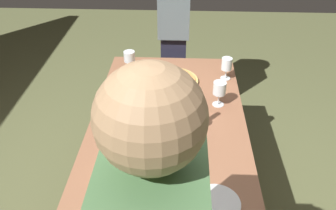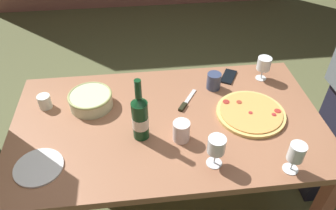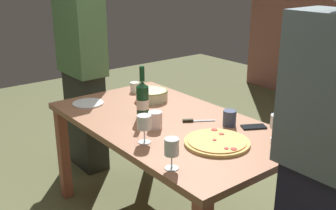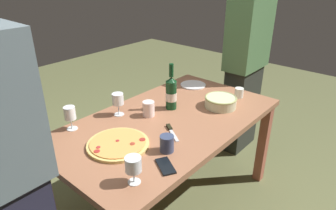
{
  "view_description": "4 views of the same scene",
  "coord_description": "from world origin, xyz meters",
  "px_view_note": "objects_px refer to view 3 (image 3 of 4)",
  "views": [
    {
      "loc": [
        -1.66,
        -0.08,
        1.98
      ],
      "look_at": [
        0.0,
        0.0,
        0.86
      ],
      "focal_mm": 38.06,
      "sensor_mm": 36.0,
      "label": 1
    },
    {
      "loc": [
        -0.14,
        -1.22,
        1.91
      ],
      "look_at": [
        0.0,
        0.0,
        0.86
      ],
      "focal_mm": 34.98,
      "sensor_mm": 36.0,
      "label": 2
    },
    {
      "loc": [
        1.84,
        -1.45,
        1.67
      ],
      "look_at": [
        0.0,
        0.0,
        0.86
      ],
      "focal_mm": 42.92,
      "sensor_mm": 36.0,
      "label": 3
    },
    {
      "loc": [
        1.36,
        1.17,
        1.71
      ],
      "look_at": [
        0.0,
        0.0,
        0.86
      ],
      "focal_mm": 32.02,
      "sensor_mm": 36.0,
      "label": 4
    }
  ],
  "objects_px": {
    "pizza_knife": "(194,121)",
    "person_guest_left": "(333,165)",
    "wine_glass_near_pizza": "(144,124)",
    "side_plate": "(88,103)",
    "pizza": "(217,142)",
    "cup_spare": "(135,87)",
    "cell_phone": "(254,127)",
    "person_host": "(82,71)",
    "wine_glass_by_bottle": "(172,148)",
    "wine_glass_far_left": "(278,123)",
    "serving_bowl": "(152,94)",
    "cup_ceramic": "(155,120)",
    "dining_table": "(168,135)",
    "cup_amber": "(229,118)",
    "wine_bottle": "(143,99)"
  },
  "relations": [
    {
      "from": "cup_spare",
      "to": "serving_bowl",
      "type": "bearing_deg",
      "value": -3.91
    },
    {
      "from": "pizza_knife",
      "to": "person_guest_left",
      "type": "distance_m",
      "value": 1.0
    },
    {
      "from": "serving_bowl",
      "to": "cup_spare",
      "type": "height_order",
      "value": "serving_bowl"
    },
    {
      "from": "wine_glass_by_bottle",
      "to": "wine_glass_far_left",
      "type": "distance_m",
      "value": 0.68
    },
    {
      "from": "dining_table",
      "to": "person_host",
      "type": "bearing_deg",
      "value": -179.1
    },
    {
      "from": "wine_glass_by_bottle",
      "to": "side_plate",
      "type": "height_order",
      "value": "wine_glass_by_bottle"
    },
    {
      "from": "pizza_knife",
      "to": "cup_ceramic",
      "type": "bearing_deg",
      "value": -103.72
    },
    {
      "from": "wine_bottle",
      "to": "pizza_knife",
      "type": "bearing_deg",
      "value": 40.33
    },
    {
      "from": "wine_glass_near_pizza",
      "to": "cell_phone",
      "type": "bearing_deg",
      "value": 69.92
    },
    {
      "from": "cell_phone",
      "to": "cup_amber",
      "type": "bearing_deg",
      "value": 67.67
    },
    {
      "from": "wine_glass_near_pizza",
      "to": "wine_glass_by_bottle",
      "type": "distance_m",
      "value": 0.34
    },
    {
      "from": "cup_amber",
      "to": "person_host",
      "type": "distance_m",
      "value": 1.43
    },
    {
      "from": "pizza",
      "to": "cup_spare",
      "type": "relative_size",
      "value": 4.75
    },
    {
      "from": "dining_table",
      "to": "wine_glass_near_pizza",
      "type": "xyz_separation_m",
      "value": [
        0.17,
        -0.3,
        0.2
      ]
    },
    {
      "from": "wine_glass_by_bottle",
      "to": "cup_amber",
      "type": "xyz_separation_m",
      "value": [
        -0.21,
        0.62,
        -0.06
      ]
    },
    {
      "from": "side_plate",
      "to": "pizza_knife",
      "type": "height_order",
      "value": "pizza_knife"
    },
    {
      "from": "wine_glass_by_bottle",
      "to": "person_guest_left",
      "type": "height_order",
      "value": "person_guest_left"
    },
    {
      "from": "cup_amber",
      "to": "cup_ceramic",
      "type": "xyz_separation_m",
      "value": [
        -0.24,
        -0.38,
        0.0
      ]
    },
    {
      "from": "cup_ceramic",
      "to": "serving_bowl",
      "type": "bearing_deg",
      "value": 146.07
    },
    {
      "from": "cup_spare",
      "to": "wine_glass_by_bottle",
      "type": "bearing_deg",
      "value": -25.96
    },
    {
      "from": "cup_spare",
      "to": "person_guest_left",
      "type": "height_order",
      "value": "person_guest_left"
    },
    {
      "from": "cell_phone",
      "to": "wine_bottle",
      "type": "bearing_deg",
      "value": 67.33
    },
    {
      "from": "side_plate",
      "to": "person_guest_left",
      "type": "relative_size",
      "value": 0.12
    },
    {
      "from": "wine_glass_near_pizza",
      "to": "cell_phone",
      "type": "relative_size",
      "value": 1.1
    },
    {
      "from": "wine_glass_far_left",
      "to": "dining_table",
      "type": "bearing_deg",
      "value": -153.22
    },
    {
      "from": "cup_amber",
      "to": "cup_ceramic",
      "type": "relative_size",
      "value": 0.92
    },
    {
      "from": "wine_glass_near_pizza",
      "to": "side_plate",
      "type": "distance_m",
      "value": 0.79
    },
    {
      "from": "pizza_knife",
      "to": "dining_table",
      "type": "bearing_deg",
      "value": -132.3
    },
    {
      "from": "pizza",
      "to": "person_host",
      "type": "bearing_deg",
      "value": -179.53
    },
    {
      "from": "cup_ceramic",
      "to": "cell_phone",
      "type": "bearing_deg",
      "value": 52.66
    },
    {
      "from": "pizza",
      "to": "pizza_knife",
      "type": "bearing_deg",
      "value": 158.73
    },
    {
      "from": "serving_bowl",
      "to": "wine_bottle",
      "type": "xyz_separation_m",
      "value": [
        0.26,
        -0.26,
        0.08
      ]
    },
    {
      "from": "side_plate",
      "to": "person_guest_left",
      "type": "distance_m",
      "value": 1.73
    },
    {
      "from": "cup_ceramic",
      "to": "pizza_knife",
      "type": "bearing_deg",
      "value": 76.28
    },
    {
      "from": "wine_glass_by_bottle",
      "to": "person_host",
      "type": "bearing_deg",
      "value": 167.51
    },
    {
      "from": "serving_bowl",
      "to": "wine_glass_near_pizza",
      "type": "relative_size",
      "value": 1.48
    },
    {
      "from": "wine_glass_by_bottle",
      "to": "person_guest_left",
      "type": "relative_size",
      "value": 0.09
    },
    {
      "from": "side_plate",
      "to": "person_guest_left",
      "type": "xyz_separation_m",
      "value": [
        1.7,
        0.24,
        0.13
      ]
    },
    {
      "from": "wine_glass_by_bottle",
      "to": "cup_ceramic",
      "type": "xyz_separation_m",
      "value": [
        -0.45,
        0.24,
        -0.06
      ]
    },
    {
      "from": "pizza",
      "to": "serving_bowl",
      "type": "xyz_separation_m",
      "value": [
        -0.83,
        0.17,
        0.03
      ]
    },
    {
      "from": "cup_amber",
      "to": "person_guest_left",
      "type": "height_order",
      "value": "person_guest_left"
    },
    {
      "from": "wine_glass_far_left",
      "to": "cell_phone",
      "type": "xyz_separation_m",
      "value": [
        -0.19,
        0.03,
        -0.09
      ]
    },
    {
      "from": "serving_bowl",
      "to": "wine_glass_near_pizza",
      "type": "height_order",
      "value": "wine_glass_near_pizza"
    },
    {
      "from": "cup_ceramic",
      "to": "person_host",
      "type": "distance_m",
      "value": 1.17
    },
    {
      "from": "side_plate",
      "to": "cell_phone",
      "type": "distance_m",
      "value": 1.16
    },
    {
      "from": "wine_glass_by_bottle",
      "to": "wine_glass_far_left",
      "type": "relative_size",
      "value": 1.08
    },
    {
      "from": "cell_phone",
      "to": "person_host",
      "type": "xyz_separation_m",
      "value": [
        -1.52,
        -0.35,
        0.1
      ]
    },
    {
      "from": "cup_spare",
      "to": "person_guest_left",
      "type": "distance_m",
      "value": 1.75
    },
    {
      "from": "wine_bottle",
      "to": "cup_spare",
      "type": "xyz_separation_m",
      "value": [
        -0.5,
        0.27,
        -0.09
      ]
    },
    {
      "from": "cup_spare",
      "to": "side_plate",
      "type": "distance_m",
      "value": 0.42
    }
  ]
}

